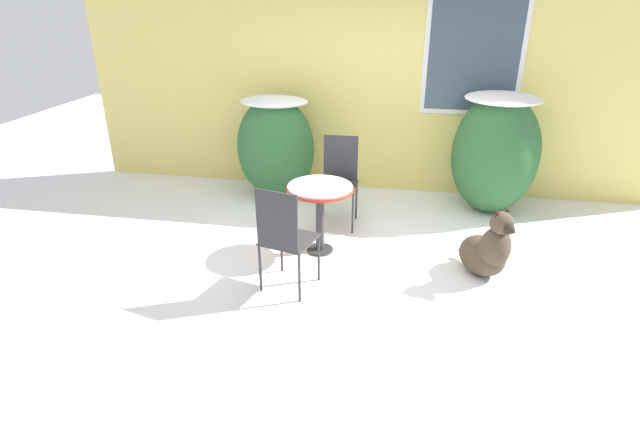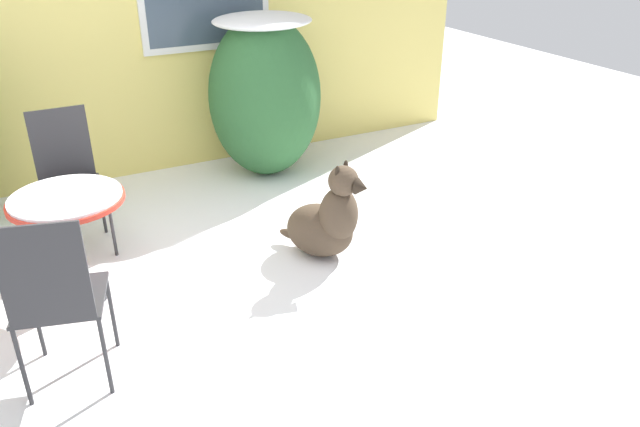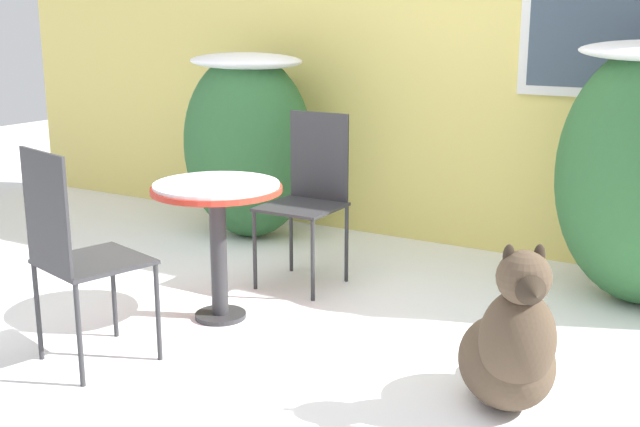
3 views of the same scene
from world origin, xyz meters
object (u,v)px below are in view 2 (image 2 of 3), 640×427
at_px(dog, 327,222).
at_px(patio_chair_far_side, 56,296).
at_px(patio_table, 69,215).
at_px(patio_chair_near_table, 69,175).

bearing_deg(dog, patio_chair_far_side, 166.21).
distance_m(patio_table, patio_chair_near_table, 0.79).
bearing_deg(patio_chair_near_table, patio_chair_far_side, -99.97).
bearing_deg(patio_chair_near_table, patio_table, -96.97).
bearing_deg(patio_chair_far_side, dog, -147.24).
bearing_deg(patio_table, dog, -7.59).
height_order(patio_table, dog, dog).
height_order(patio_table, patio_chair_near_table, patio_chair_near_table).
xyz_separation_m(patio_chair_near_table, patio_chair_far_side, (-0.27, -1.61, 0.00)).
distance_m(patio_table, patio_chair_far_side, 0.85).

